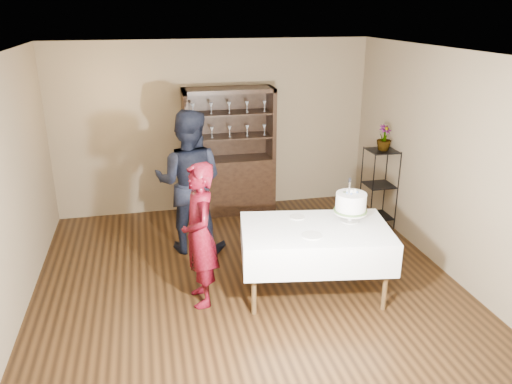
% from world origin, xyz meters
% --- Properties ---
extents(floor, '(5.00, 5.00, 0.00)m').
position_xyz_m(floor, '(0.00, 0.00, 0.00)').
color(floor, black).
rests_on(floor, ground).
extents(ceiling, '(5.00, 5.00, 0.00)m').
position_xyz_m(ceiling, '(0.00, 0.00, 2.70)').
color(ceiling, silver).
rests_on(ceiling, back_wall).
extents(back_wall, '(5.00, 0.02, 2.70)m').
position_xyz_m(back_wall, '(0.00, 2.50, 1.35)').
color(back_wall, '#75644B').
rests_on(back_wall, floor).
extents(wall_left, '(0.02, 5.00, 2.70)m').
position_xyz_m(wall_left, '(-2.50, 0.00, 1.35)').
color(wall_left, '#75644B').
rests_on(wall_left, floor).
extents(wall_right, '(0.02, 5.00, 2.70)m').
position_xyz_m(wall_right, '(2.50, 0.00, 1.35)').
color(wall_right, '#75644B').
rests_on(wall_right, floor).
extents(china_hutch, '(1.40, 0.48, 2.00)m').
position_xyz_m(china_hutch, '(0.20, 2.25, 0.66)').
color(china_hutch, black).
rests_on(china_hutch, floor).
extents(plant_etagere, '(0.42, 0.42, 1.20)m').
position_xyz_m(plant_etagere, '(2.28, 1.20, 0.65)').
color(plant_etagere, black).
rests_on(plant_etagere, floor).
extents(cake_table, '(1.80, 1.27, 0.83)m').
position_xyz_m(cake_table, '(0.71, -0.42, 0.63)').
color(cake_table, silver).
rests_on(cake_table, floor).
extents(woman, '(0.44, 0.63, 1.64)m').
position_xyz_m(woman, '(-0.58, -0.31, 0.82)').
color(woman, '#39050B').
rests_on(woman, floor).
extents(man, '(1.12, 0.99, 1.94)m').
position_xyz_m(man, '(-0.55, 1.04, 0.97)').
color(man, black).
rests_on(man, floor).
extents(cake, '(0.43, 0.43, 0.54)m').
position_xyz_m(cake, '(1.15, -0.34, 1.04)').
color(cake, silver).
rests_on(cake, cake_table).
extents(plate_near, '(0.29, 0.29, 0.01)m').
position_xyz_m(plate_near, '(0.60, -0.62, 0.84)').
color(plate_near, silver).
rests_on(plate_near, cake_table).
extents(plate_far, '(0.22, 0.22, 0.01)m').
position_xyz_m(plate_far, '(0.59, -0.11, 0.84)').
color(plate_far, silver).
rests_on(plate_far, cake_table).
extents(potted_plant, '(0.28, 0.28, 0.37)m').
position_xyz_m(potted_plant, '(2.29, 1.20, 1.37)').
color(potted_plant, '#4C7035').
rests_on(potted_plant, plant_etagere).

